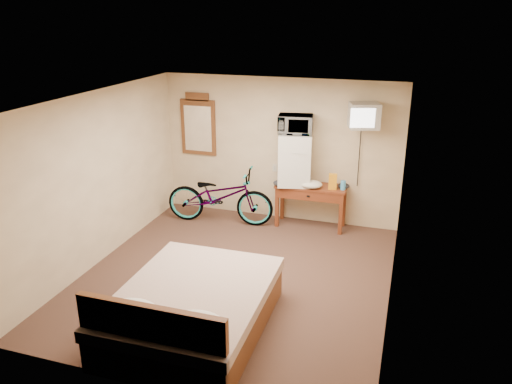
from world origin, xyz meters
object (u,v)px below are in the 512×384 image
Objects in this scene: microwave at (295,124)px; wall_mirror at (198,125)px; bicycle at (220,196)px; crt_television at (364,116)px; desk at (311,194)px; blue_cup at (343,185)px; bed at (191,310)px; mini_fridge at (294,159)px.

microwave is 1.87m from wall_mirror.
bicycle is at bearing -175.39° from microwave.
microwave is 1.12m from crt_television.
crt_television is (1.10, -0.01, 0.21)m from microwave.
desk is 1.59m from crt_television.
blue_cup is at bearing -1.60° from desk.
wall_mirror is (-2.94, 0.25, -0.40)m from crt_television.
blue_cup is 2.13m from bicycle.
bicycle is (0.61, -0.55, -1.10)m from wall_mirror.
crt_television reaches higher than blue_cup.
crt_television is 0.29× the size of bed.
bicycle is (-2.34, -0.30, -1.50)m from crt_television.
bicycle reaches higher than bed.
bed is at bearing -68.16° from wall_mirror.
bed is at bearing -101.56° from desk.
crt_television is (0.79, 0.02, 1.38)m from desk.
microwave is (0.00, 0.00, 0.59)m from mini_fridge.
desk is at bearing -178.70° from crt_television.
mini_fridge is 1.57× the size of microwave.
bicycle is (-1.54, -0.28, -0.12)m from desk.
microwave is 0.50× the size of wall_mirror.
microwave is 1.81m from bicycle.
wall_mirror is 4.13m from bed.
microwave is at bearing 177.23° from blue_cup.
mini_fridge is 1.36m from crt_television.
blue_cup is 0.24× the size of crt_television.
bicycle reaches higher than desk.
blue_cup is at bearing -2.76° from mini_fridge.
wall_mirror is 1.37m from bicycle.
bed is at bearing -110.14° from blue_cup.
crt_television reaches higher than bicycle.
wall_mirror is at bearing 41.49° from bicycle.
crt_television is at bearing -89.00° from bicycle.
blue_cup is at bearing -89.02° from bicycle.
wall_mirror is (-1.85, 0.24, -0.19)m from microwave.
mini_fridge is (-0.30, 0.03, 0.58)m from desk.
microwave is at bearing 175.15° from desk.
desk is 0.64× the size of bicycle.
bed is at bearing -113.62° from crt_television.
bed is at bearing -96.50° from mini_fridge.
wall_mirror is at bearing 173.98° from blue_cup.
mini_fridge is 0.59m from microwave.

